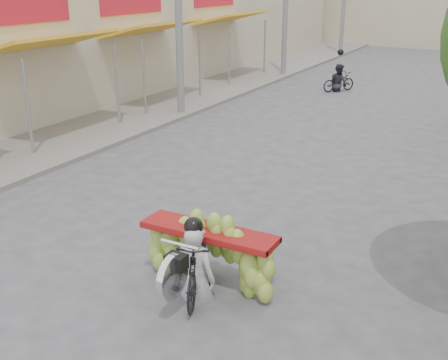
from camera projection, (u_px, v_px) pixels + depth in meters
The scene contains 4 objects.
sidewalk_left at pixel (188, 94), 22.30m from camera, with size 4.00×60.00×0.12m, color slate.
shophouse_row_left at pixel (68, 15), 22.66m from camera, with size 9.77×40.00×6.00m.
banana_motorbike at pixel (201, 248), 8.25m from camera, with size 2.20×1.84×2.15m.
bg_motorbike_a at pixel (339, 72), 22.85m from camera, with size 1.23×1.46×1.95m.
Camera 1 is at (4.75, -3.80, 4.48)m, focal length 45.00 mm.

